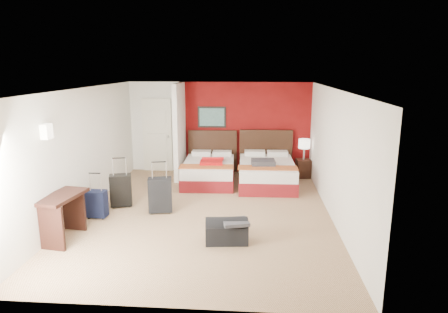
# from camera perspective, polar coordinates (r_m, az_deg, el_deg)

# --- Properties ---
(ground) EXTENTS (6.50, 6.50, 0.00)m
(ground) POSITION_cam_1_polar(r_m,az_deg,el_deg) (8.11, -2.65, -8.14)
(ground) COLOR tan
(ground) RESTS_ON ground
(room_walls) EXTENTS (5.02, 6.52, 2.50)m
(room_walls) POSITION_cam_1_polar(r_m,az_deg,el_deg) (9.38, -10.23, 2.56)
(room_walls) COLOR white
(room_walls) RESTS_ON ground
(red_accent_panel) EXTENTS (3.50, 0.04, 2.50)m
(red_accent_panel) POSITION_cam_1_polar(r_m,az_deg,el_deg) (10.87, 3.27, 4.14)
(red_accent_panel) COLOR maroon
(red_accent_panel) RESTS_ON ground
(partition_wall) EXTENTS (0.12, 1.20, 2.50)m
(partition_wall) POSITION_cam_1_polar(r_m,az_deg,el_deg) (10.44, -6.46, 3.71)
(partition_wall) COLOR silver
(partition_wall) RESTS_ON ground
(entry_door) EXTENTS (0.82, 0.06, 2.05)m
(entry_door) POSITION_cam_1_polar(r_m,az_deg,el_deg) (11.20, -9.66, 3.08)
(entry_door) COLOR silver
(entry_door) RESTS_ON ground
(bed_left) EXTENTS (1.34, 1.87, 0.55)m
(bed_left) POSITION_cam_1_polar(r_m,az_deg,el_deg) (10.07, -2.21, -2.26)
(bed_left) COLOR white
(bed_left) RESTS_ON ground
(bed_right) EXTENTS (1.41, 1.98, 0.59)m
(bed_right) POSITION_cam_1_polar(r_m,az_deg,el_deg) (9.90, 6.20, -2.48)
(bed_right) COLOR white
(bed_right) RESTS_ON ground
(red_suitcase_open) EXTENTS (0.59, 0.79, 0.09)m
(red_suitcase_open) POSITION_cam_1_polar(r_m,az_deg,el_deg) (9.88, -1.71, -0.63)
(red_suitcase_open) COLOR red
(red_suitcase_open) RESTS_ON bed_left
(jacket_bundle) EXTENTS (0.59, 0.48, 0.13)m
(jacket_bundle) POSITION_cam_1_polar(r_m,az_deg,el_deg) (9.51, 5.70, -0.87)
(jacket_bundle) COLOR #3B3B40
(jacket_bundle) RESTS_ON bed_right
(nightstand) EXTENTS (0.40, 0.40, 0.50)m
(nightstand) POSITION_cam_1_polar(r_m,az_deg,el_deg) (10.72, 11.42, -1.69)
(nightstand) COLOR #311910
(nightstand) RESTS_ON ground
(table_lamp) EXTENTS (0.35, 0.35, 0.54)m
(table_lamp) POSITION_cam_1_polar(r_m,az_deg,el_deg) (10.60, 11.55, 1.03)
(table_lamp) COLOR white
(table_lamp) RESTS_ON nightstand
(suitcase_black) EXTENTS (0.50, 0.39, 0.67)m
(suitcase_black) POSITION_cam_1_polar(r_m,az_deg,el_deg) (8.63, -14.72, -4.91)
(suitcase_black) COLOR black
(suitcase_black) RESTS_ON ground
(suitcase_charcoal) EXTENTS (0.52, 0.37, 0.69)m
(suitcase_charcoal) POSITION_cam_1_polar(r_m,az_deg,el_deg) (8.12, -9.24, -5.69)
(suitcase_charcoal) COLOR black
(suitcase_charcoal) RESTS_ON ground
(suitcase_navy) EXTENTS (0.39, 0.25, 0.53)m
(suitcase_navy) POSITION_cam_1_polar(r_m,az_deg,el_deg) (8.16, -17.95, -6.71)
(suitcase_navy) COLOR black
(suitcase_navy) RESTS_ON ground
(duffel_bag) EXTENTS (0.75, 0.45, 0.36)m
(duffel_bag) POSITION_cam_1_polar(r_m,az_deg,el_deg) (6.77, 0.39, -10.92)
(duffel_bag) COLOR black
(duffel_bag) RESTS_ON ground
(jacket_draped) EXTENTS (0.50, 0.46, 0.06)m
(jacket_draped) POSITION_cam_1_polar(r_m,az_deg,el_deg) (6.64, 1.68, -9.49)
(jacket_draped) COLOR #39393E
(jacket_draped) RESTS_ON duffel_bag
(desk) EXTENTS (0.62, 1.02, 0.80)m
(desk) POSITION_cam_1_polar(r_m,az_deg,el_deg) (7.33, -22.28, -8.16)
(desk) COLOR black
(desk) RESTS_ON ground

